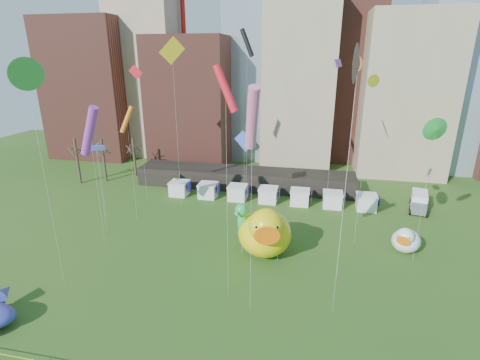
% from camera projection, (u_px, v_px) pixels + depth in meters
% --- Properties ---
extents(skyline, '(101.00, 23.00, 68.00)m').
position_uv_depth(skyline, '(292.00, 60.00, 73.91)').
color(skyline, brown).
rests_on(skyline, ground).
extents(pavilion, '(38.00, 6.00, 3.20)m').
position_uv_depth(pavilion, '(245.00, 178.00, 63.96)').
color(pavilion, black).
rests_on(pavilion, ground).
extents(vendor_tents, '(33.24, 2.80, 2.40)m').
position_uv_depth(vendor_tents, '(268.00, 195.00, 57.62)').
color(vendor_tents, white).
rests_on(vendor_tents, ground).
extents(bare_trees, '(8.44, 6.44, 8.50)m').
position_uv_depth(bare_trees, '(105.00, 159.00, 66.80)').
color(bare_trees, '#382B21').
rests_on(bare_trees, ground).
extents(big_duck, '(7.51, 9.15, 6.62)m').
position_uv_depth(big_duck, '(265.00, 231.00, 41.63)').
color(big_duck, yellow).
rests_on(big_duck, ground).
extents(small_duck, '(4.50, 4.93, 3.43)m').
position_uv_depth(small_duck, '(406.00, 240.00, 42.76)').
color(small_duck, white).
rests_on(small_duck, ground).
extents(seahorse_green, '(1.86, 2.08, 6.37)m').
position_uv_depth(seahorse_green, '(242.00, 218.00, 41.42)').
color(seahorse_green, silver).
rests_on(seahorse_green, ground).
extents(seahorse_purple, '(1.50, 1.78, 5.35)m').
position_uv_depth(seahorse_purple, '(278.00, 232.00, 39.90)').
color(seahorse_purple, silver).
rests_on(seahorse_purple, ground).
extents(box_truck, '(3.44, 6.21, 2.50)m').
position_uv_depth(box_truck, '(419.00, 201.00, 54.84)').
color(box_truck, white).
rests_on(box_truck, ground).
extents(kite_0, '(2.15, 0.21, 21.04)m').
position_uv_depth(kite_0, '(136.00, 77.00, 53.26)').
color(kite_0, silver).
rests_on(kite_0, ground).
extents(kite_1, '(1.74, 3.23, 20.33)m').
position_uv_depth(kite_1, '(252.00, 119.00, 27.72)').
color(kite_1, silver).
rests_on(kite_1, ground).
extents(kite_2, '(0.36, 2.89, 23.17)m').
position_uv_depth(kite_2, '(358.00, 64.00, 26.07)').
color(kite_2, silver).
rests_on(kite_2, ground).
extents(kite_3, '(2.04, 1.50, 16.40)m').
position_uv_depth(kite_3, '(436.00, 129.00, 36.19)').
color(kite_3, silver).
rests_on(kite_3, ground).
extents(kite_4, '(2.88, 2.37, 24.75)m').
position_uv_depth(kite_4, '(172.00, 53.00, 49.06)').
color(kite_4, silver).
rests_on(kite_4, ground).
extents(kite_5, '(2.85, 0.71, 12.88)m').
position_uv_depth(kite_5, '(244.00, 142.00, 48.30)').
color(kite_5, silver).
rests_on(kite_5, ground).
extents(kite_6, '(0.59, 1.32, 22.27)m').
position_uv_depth(kite_6, '(358.00, 66.00, 31.05)').
color(kite_6, silver).
rests_on(kite_6, ground).
extents(kite_7, '(1.31, 3.29, 21.82)m').
position_uv_depth(kite_7, '(338.00, 64.00, 47.21)').
color(kite_7, silver).
rests_on(kite_7, ground).
extents(kite_8, '(2.36, 1.23, 21.65)m').
position_uv_depth(kite_8, '(226.00, 89.00, 29.07)').
color(kite_8, silver).
rests_on(kite_8, ground).
extents(kite_9, '(1.00, 2.03, 10.78)m').
position_uv_depth(kite_9, '(97.00, 147.00, 49.56)').
color(kite_9, silver).
rests_on(kite_9, ground).
extents(kite_10, '(2.10, 1.25, 25.49)m').
position_uv_depth(kite_10, '(247.00, 43.00, 45.07)').
color(kite_10, silver).
rests_on(kite_10, ground).
extents(kite_11, '(0.38, 2.79, 22.18)m').
position_uv_depth(kite_11, '(25.00, 74.00, 30.66)').
color(kite_11, silver).
rests_on(kite_11, ground).
extents(kite_12, '(1.06, 1.08, 20.36)m').
position_uv_depth(kite_12, '(373.00, 82.00, 38.87)').
color(kite_12, silver).
rests_on(kite_12, ground).
extents(kite_13, '(2.29, 1.04, 11.44)m').
position_uv_depth(kite_13, '(96.00, 149.00, 46.05)').
color(kite_13, silver).
rests_on(kite_13, ground).
extents(kite_14, '(2.15, 1.59, 16.06)m').
position_uv_depth(kite_14, '(127.00, 120.00, 47.67)').
color(kite_14, silver).
rests_on(kite_14, ground).
extents(kite_15, '(3.68, 2.12, 17.14)m').
position_uv_depth(kite_15, '(90.00, 131.00, 40.99)').
color(kite_15, silver).
rests_on(kite_15, ground).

